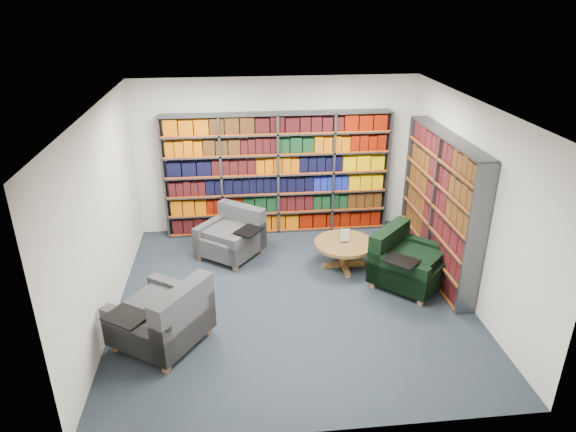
{
  "coord_description": "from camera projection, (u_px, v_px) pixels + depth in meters",
  "views": [
    {
      "loc": [
        -0.75,
        -6.34,
        4.16
      ],
      "look_at": [
        0.0,
        0.6,
        1.05
      ],
      "focal_mm": 32.0,
      "sensor_mm": 36.0,
      "label": 1
    }
  ],
  "objects": [
    {
      "name": "chair_green_right",
      "position": [
        404.0,
        263.0,
        7.77
      ],
      "size": [
        1.34,
        1.34,
        0.86
      ],
      "color": "black",
      "rests_on": "ground"
    },
    {
      "name": "room_shell",
      "position": [
        293.0,
        210.0,
        6.96
      ],
      "size": [
        5.02,
        5.02,
        2.82
      ],
      "color": "black",
      "rests_on": "ground"
    },
    {
      "name": "bookshelf_right",
      "position": [
        440.0,
        206.0,
        7.85
      ],
      "size": [
        0.28,
        2.5,
        2.2
      ],
      "color": "#47494F",
      "rests_on": "ground"
    },
    {
      "name": "chair_teal_left",
      "position": [
        233.0,
        236.0,
        8.65
      ],
      "size": [
        1.24,
        1.24,
        0.8
      ],
      "color": "#011334",
      "rests_on": "ground"
    },
    {
      "name": "chair_teal_front",
      "position": [
        166.0,
        320.0,
        6.4
      ],
      "size": [
        1.38,
        1.38,
        0.9
      ],
      "color": "#011334",
      "rests_on": "ground"
    },
    {
      "name": "coffee_table",
      "position": [
        344.0,
        247.0,
        8.21
      ],
      "size": [
        0.96,
        0.96,
        0.67
      ],
      "color": "olive",
      "rests_on": "ground"
    },
    {
      "name": "bookshelf_back",
      "position": [
        278.0,
        174.0,
        9.21
      ],
      "size": [
        4.0,
        0.28,
        2.2
      ],
      "color": "#47494F",
      "rests_on": "ground"
    }
  ]
}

